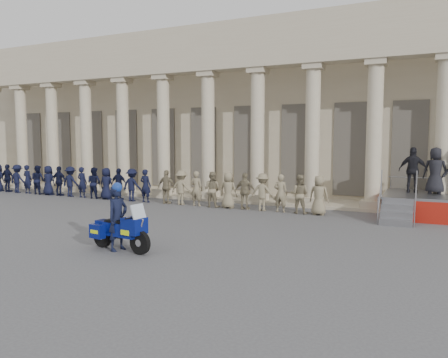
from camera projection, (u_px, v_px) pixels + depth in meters
ground at (130, 234)px, 14.03m from camera, size 90.00×90.00×0.00m
building at (277, 115)px, 26.89m from camera, size 40.00×12.50×9.00m
officer_rank at (120, 184)px, 21.60m from camera, size 20.29×0.60×1.59m
reviewing_stand at (443, 181)px, 16.74m from camera, size 4.43×4.20×2.72m
motorcycle at (121, 230)px, 11.82m from camera, size 2.07×0.93×1.33m
rider at (118, 217)px, 11.85m from camera, size 0.51×0.70×1.87m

